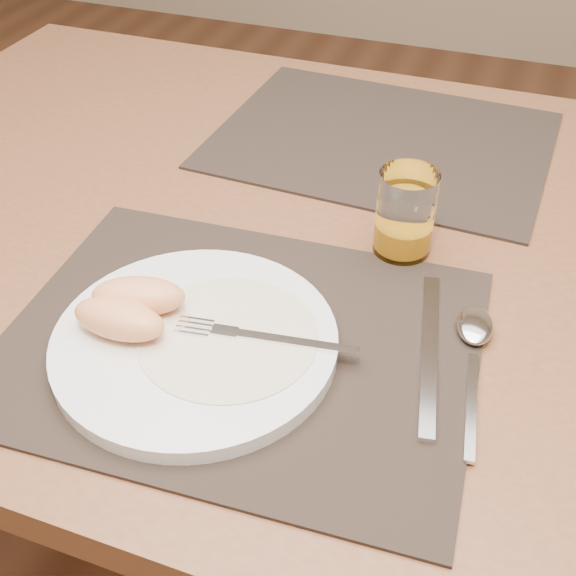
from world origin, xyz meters
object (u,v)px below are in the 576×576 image
at_px(juice_glass, 405,217).
at_px(placemat_far, 382,140).
at_px(plate, 195,342).
at_px(spoon, 475,336).
at_px(fork, 250,335).
at_px(knife, 429,364).
at_px(table, 331,280).
at_px(placemat_near, 240,342).

bearing_deg(juice_glass, placemat_far, 108.98).
relative_size(placemat_far, plate, 1.67).
xyz_separation_m(plate, spoon, (0.25, 0.10, -0.00)).
distance_m(fork, knife, 0.17).
relative_size(knife, spoon, 1.14).
bearing_deg(spoon, placemat_far, 116.75).
bearing_deg(placemat_far, table, -90.63).
bearing_deg(placemat_far, plate, -97.84).
distance_m(table, placemat_far, 0.24).
distance_m(placemat_far, spoon, 0.41).
height_order(spoon, juice_glass, juice_glass).
relative_size(placemat_far, spoon, 2.34).
bearing_deg(placemat_near, spoon, 19.98).
xyz_separation_m(placemat_near, spoon, (0.21, 0.08, 0.01)).
bearing_deg(placemat_far, placemat_near, -93.76).
bearing_deg(spoon, fork, -156.81).
bearing_deg(placemat_near, table, 83.12).
bearing_deg(placemat_far, fork, -91.90).
relative_size(fork, spoon, 0.91).
relative_size(placemat_far, knife, 2.05).
height_order(fork, juice_glass, juice_glass).
distance_m(placemat_far, fork, 0.45).
bearing_deg(knife, placemat_far, 109.89).
height_order(plate, spoon, plate).
bearing_deg(placemat_near, knife, 8.96).
distance_m(spoon, juice_glass, 0.16).
relative_size(plate, spoon, 1.40).
xyz_separation_m(placemat_near, knife, (0.18, 0.03, 0.00)).
bearing_deg(fork, placemat_far, 88.10).
height_order(plate, fork, fork).
distance_m(table, placemat_near, 0.24).
bearing_deg(knife, table, 128.28).
bearing_deg(spoon, placemat_near, -160.02).
bearing_deg(plate, placemat_near, 34.62).
bearing_deg(spoon, juice_glass, 129.58).
bearing_deg(plate, placemat_far, 82.16).
bearing_deg(table, placemat_far, 89.37).
bearing_deg(plate, table, 75.86).
bearing_deg(plate, spoon, 22.29).
bearing_deg(spoon, table, 142.36).
bearing_deg(placemat_near, plate, -145.38).
xyz_separation_m(plate, knife, (0.21, 0.05, -0.01)).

